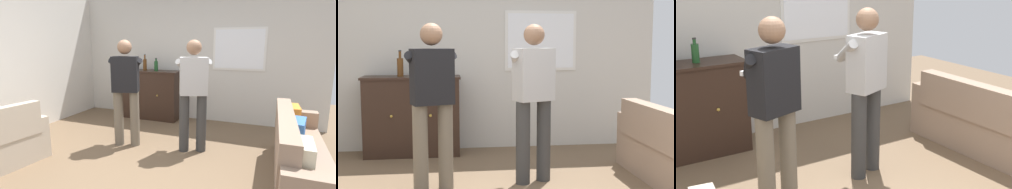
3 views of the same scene
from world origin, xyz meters
TOP-DOWN VIEW (x-y plane):
  - wall_back_with_window at (0.02, 2.66)m, footprint 5.20×0.15m
  - sideboard_cabinet at (-0.84, 2.30)m, footprint 1.27×0.49m
  - bottle_wine_green at (-0.72, 2.31)m, footprint 0.08×0.08m
  - bottle_liquor_amber at (-0.98, 2.30)m, footprint 0.08×0.08m
  - person_standing_left at (-0.54, 0.75)m, footprint 0.53×0.52m
  - person_standing_right at (0.51, 0.91)m, footprint 0.52×0.52m

SIDE VIEW (x-z plane):
  - sideboard_cabinet at x=-0.84m, z-range 0.00..1.05m
  - person_standing_left at x=-0.54m, z-range 0.10..1.78m
  - person_standing_right at x=0.51m, z-range 0.10..1.78m
  - bottle_wine_green at x=-0.72m, z-range 1.02..1.29m
  - bottle_liquor_amber at x=-0.98m, z-range 1.01..1.35m
  - wall_back_with_window at x=0.02m, z-range 0.00..2.80m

